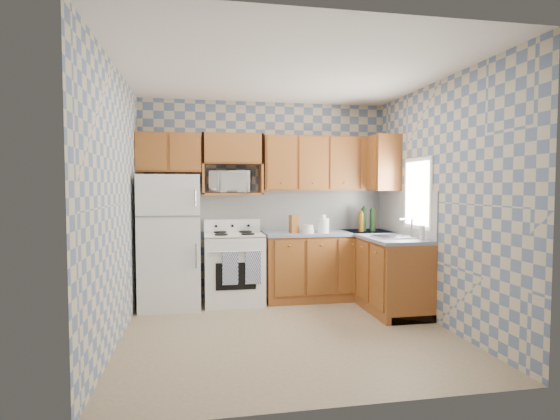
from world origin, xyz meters
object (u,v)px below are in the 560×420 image
object	(u,v)px
refrigerator	(170,241)
stove_body	(234,269)
microwave	(231,182)
electric_kettle	(323,226)

from	to	relation	value
refrigerator	stove_body	xyz separation A→B (m)	(0.80, 0.03, -0.39)
stove_body	microwave	distance (m)	1.16
electric_kettle	microwave	bearing A→B (deg)	165.70
stove_body	microwave	world-z (taller)	microwave
stove_body	electric_kettle	distance (m)	1.32
refrigerator	microwave	world-z (taller)	microwave
stove_body	microwave	size ratio (longest dim) A/B	1.69
electric_kettle	refrigerator	bearing A→B (deg)	177.22
refrigerator	stove_body	distance (m)	0.89
stove_body	microwave	xyz separation A→B (m)	(-0.02, 0.19, 1.15)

